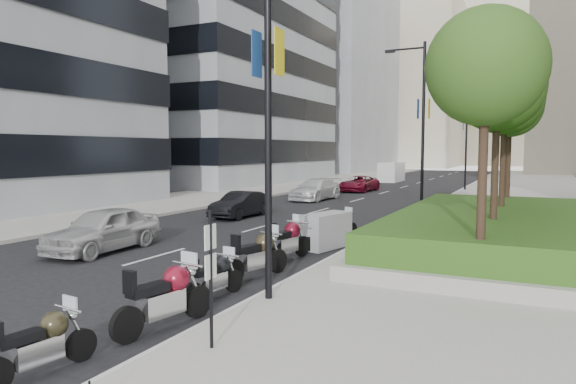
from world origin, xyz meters
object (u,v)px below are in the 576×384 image
Objects in this scene: lamp_post_2 at (465,131)px; motorcycle_1 at (166,296)px; motorcycle_6 at (340,225)px; motorcycle_5 at (326,231)px; lamp_post_0 at (262,78)px; motorcycle_3 at (258,255)px; car_b at (241,204)px; car_d at (359,184)px; lamp_post_1 at (420,119)px; motorcycle_2 at (215,277)px; delivery_van at (391,173)px; motorcycle_4 at (288,241)px; motorcycle_0 at (43,343)px; parking_sign at (211,272)px; car_c at (315,189)px; car_a at (103,229)px.

lamp_post_2 is 3.70× the size of motorcycle_1.
motorcycle_5 is at bearing -149.88° from motorcycle_6.
motorcycle_3 is at bearing 121.93° from lamp_post_0.
car_b is 0.86× the size of car_d.
lamp_post_0 is 17.00m from lamp_post_1.
motorcycle_2 is 46.00m from delivery_van.
motorcycle_4 is at bearing -174.65° from motorcycle_5.
motorcycle_4 is 1.23× the size of motorcycle_6.
car_b is (-6.96, 17.40, 0.15)m from motorcycle_0.
lamp_post_1 is 3.73× the size of motorcycle_4.
motorcycle_5 is at bearing 100.31° from parking_sign.
lamp_post_1 is 10.30m from car_b.
motorcycle_2 is at bearing -167.49° from motorcycle_4.
motorcycle_4 is 4.54m from motorcycle_6.
lamp_post_0 is at bearing -157.16° from motorcycle_5.
lamp_post_2 is 4.07× the size of motorcycle_5.
motorcycle_5 is 17.59m from car_c.
lamp_post_2 is 15.39m from car_c.
delivery_van is at bearing 95.19° from car_c.
lamp_post_0 is 1.80× the size of delivery_van.
motorcycle_6 is (-1.39, 8.85, -4.51)m from lamp_post_0.
lamp_post_1 is (0.00, 17.00, 0.00)m from lamp_post_0.
lamp_post_1 is at bearing 90.00° from lamp_post_0.
car_c is at bearing 32.98° from motorcycle_3.
lamp_post_2 is at bearing 73.78° from car_a.
lamp_post_0 reaches higher than car_c.
car_c is at bearing 37.55° from motorcycle_5.
lamp_post_1 is 9.42m from motorcycle_6.
parking_sign is at bearing -154.77° from motorcycle_4.
lamp_post_0 reaches higher than car_d.
car_d is (-6.54, 28.99, 0.01)m from motorcycle_3.
lamp_post_2 is 4.60× the size of motorcycle_6.
motorcycle_6 is at bearing -79.25° from delivery_van.
car_a reaches higher than car_c.
motorcycle_4 is (-0.27, 4.44, 0.12)m from motorcycle_2.
car_a is at bearing -84.82° from car_c.
delivery_van is at bearing 15.74° from motorcycle_0.
delivery_van reaches higher than car_c.
lamp_post_2 is 26.58m from motorcycle_6.
car_b is at bearing -110.17° from lamp_post_2.
lamp_post_2 is (0.00, 35.00, 0.00)m from lamp_post_0.
parking_sign is (0.66, -38.00, -3.61)m from lamp_post_2.
car_c is at bearing 25.60° from motorcycle_2.
car_d is (0.43, 18.36, -0.01)m from car_b.
lamp_post_1 is at bearing -30.96° from car_c.
delivery_van is at bearing 101.09° from parking_sign.
motorcycle_1 is (-1.55, 0.73, -0.81)m from parking_sign.
lamp_post_2 reaches higher than delivery_van.
motorcycle_0 is 0.39× the size of car_c.
motorcycle_3 is (-0.35, 4.27, -0.01)m from motorcycle_1.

